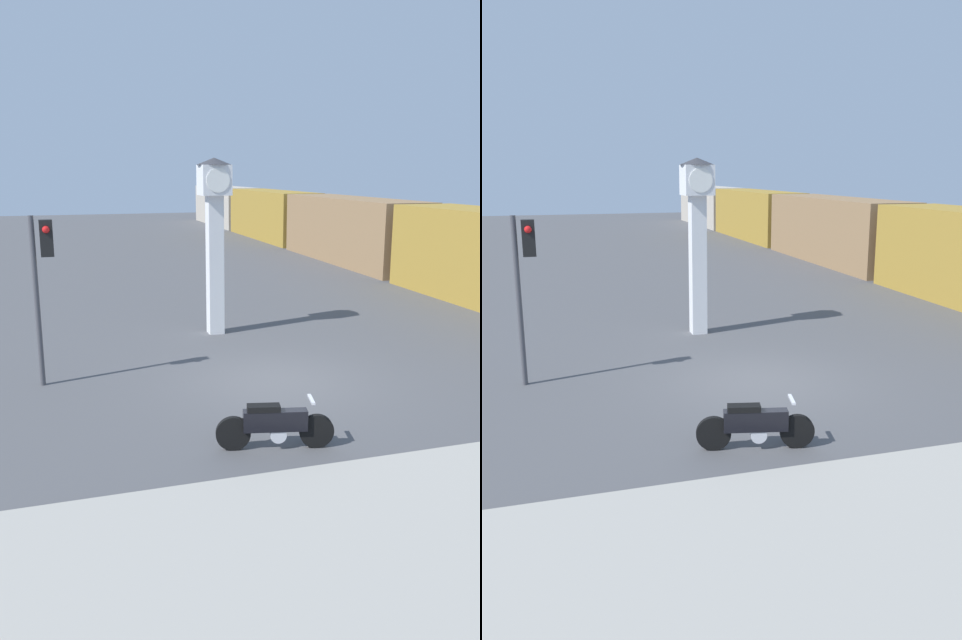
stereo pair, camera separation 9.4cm
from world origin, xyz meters
The scene contains 6 objects.
ground_plane centered at (0.00, 0.00, 0.00)m, with size 120.00×120.00×0.00m, color #4C4C4F.
sidewalk_strip centered at (0.00, -7.39, 0.05)m, with size 36.00×6.00×0.10m.
motorcycle centered at (-1.28, -3.39, 0.44)m, with size 2.06×0.65×0.92m.
clock_tower centered at (-0.22, 4.75, 3.36)m, with size 1.02×1.02×5.15m.
freight_train centered at (10.64, 23.70, 1.70)m, with size 2.80×49.61×3.40m.
traffic_light centered at (-5.06, 1.31, 2.66)m, with size 0.50×0.35×3.85m.
Camera 2 is at (-4.73, -12.99, 4.78)m, focal length 35.00 mm.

